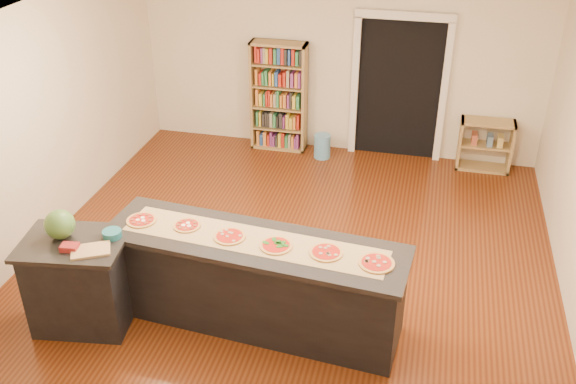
% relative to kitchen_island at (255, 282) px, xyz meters
% --- Properties ---
extents(room, '(6.00, 7.00, 2.80)m').
position_rel_kitchen_island_xyz_m(room, '(0.11, 0.76, 0.91)').
color(room, beige).
rests_on(room, ground).
extents(doorway, '(1.40, 0.09, 2.21)m').
position_rel_kitchen_island_xyz_m(doorway, '(1.01, 4.22, 0.71)').
color(doorway, black).
rests_on(doorway, room).
extents(kitchen_island, '(2.97, 0.81, 0.98)m').
position_rel_kitchen_island_xyz_m(kitchen_island, '(0.00, 0.00, 0.00)').
color(kitchen_island, black).
rests_on(kitchen_island, ground).
extents(side_counter, '(0.99, 0.72, 0.98)m').
position_rel_kitchen_island_xyz_m(side_counter, '(-1.68, -0.41, 0.00)').
color(side_counter, black).
rests_on(side_counter, ground).
extents(bookshelf, '(0.85, 0.30, 1.69)m').
position_rel_kitchen_island_xyz_m(bookshelf, '(-0.77, 4.06, 0.35)').
color(bookshelf, '#A68850').
rests_on(bookshelf, ground).
extents(low_shelf, '(0.76, 0.33, 0.76)m').
position_rel_kitchen_island_xyz_m(low_shelf, '(2.33, 4.05, -0.11)').
color(low_shelf, '#A68850').
rests_on(low_shelf, ground).
extents(waste_bin, '(0.25, 0.25, 0.37)m').
position_rel_kitchen_island_xyz_m(waste_bin, '(-0.05, 3.87, -0.31)').
color(waste_bin, '#5897C5').
rests_on(waste_bin, ground).
extents(kraft_paper, '(2.61, 0.68, 0.00)m').
position_rel_kitchen_island_xyz_m(kraft_paper, '(0.00, 0.01, 0.49)').
color(kraft_paper, tan).
rests_on(kraft_paper, kitchen_island).
extents(watermelon, '(0.29, 0.29, 0.29)m').
position_rel_kitchen_island_xyz_m(watermelon, '(-1.81, -0.37, 0.63)').
color(watermelon, '#144214').
rests_on(watermelon, side_counter).
extents(cutting_board, '(0.42, 0.37, 0.02)m').
position_rel_kitchen_island_xyz_m(cutting_board, '(-1.42, -0.52, 0.50)').
color(cutting_board, tan).
rests_on(cutting_board, side_counter).
extents(package_red, '(0.17, 0.14, 0.06)m').
position_rel_kitchen_island_xyz_m(package_red, '(-1.62, -0.54, 0.52)').
color(package_red, maroon).
rests_on(package_red, side_counter).
extents(package_teal, '(0.18, 0.18, 0.07)m').
position_rel_kitchen_island_xyz_m(package_teal, '(-1.34, -0.25, 0.52)').
color(package_teal, '#195966').
rests_on(package_teal, side_counter).
extents(pizza_a, '(0.29, 0.29, 0.02)m').
position_rel_kitchen_island_xyz_m(pizza_a, '(-1.19, 0.07, 0.50)').
color(pizza_a, tan).
rests_on(pizza_a, kitchen_island).
extents(pizza_b, '(0.29, 0.29, 0.02)m').
position_rel_kitchen_island_xyz_m(pizza_b, '(-0.71, 0.09, 0.50)').
color(pizza_b, tan).
rests_on(pizza_b, kitchen_island).
extents(pizza_c, '(0.30, 0.30, 0.02)m').
position_rel_kitchen_island_xyz_m(pizza_c, '(-0.24, -0.00, 0.50)').
color(pizza_c, tan).
rests_on(pizza_c, kitchen_island).
extents(pizza_d, '(0.31, 0.31, 0.02)m').
position_rel_kitchen_island_xyz_m(pizza_d, '(0.23, -0.05, 0.50)').
color(pizza_d, tan).
rests_on(pizza_d, kitchen_island).
extents(pizza_e, '(0.31, 0.31, 0.02)m').
position_rel_kitchen_island_xyz_m(pizza_e, '(0.71, -0.05, 0.50)').
color(pizza_e, tan).
rests_on(pizza_e, kitchen_island).
extents(pizza_f, '(0.34, 0.34, 0.02)m').
position_rel_kitchen_island_xyz_m(pizza_f, '(1.18, -0.11, 0.50)').
color(pizza_f, tan).
rests_on(pizza_f, kitchen_island).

